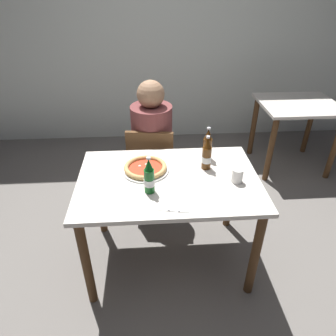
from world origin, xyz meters
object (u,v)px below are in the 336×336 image
beer_bottle_right (207,155)px  paper_cup (237,176)px  dining_table_background (296,117)px  dining_table_main (168,192)px  chair_behind_table (152,165)px  beer_bottle_center (149,178)px  pizza_margherita_near (145,168)px  beer_bottle_left (207,146)px  napkin_with_cutlery (175,202)px  diner_seated (152,152)px

beer_bottle_right → paper_cup: beer_bottle_right is taller
dining_table_background → paper_cup: 1.71m
dining_table_background → dining_table_main: bearing=-138.4°
dining_table_main → paper_cup: bearing=-8.6°
dining_table_background → paper_cup: bearing=-126.8°
chair_behind_table → beer_bottle_center: 0.83m
pizza_margherita_near → dining_table_main: bearing=-34.8°
dining_table_main → chair_behind_table: 0.64m
beer_bottle_left → paper_cup: 0.34m
dining_table_main → pizza_margherita_near: bearing=145.2°
beer_bottle_center → napkin_with_cutlery: 0.21m
dining_table_main → diner_seated: diner_seated is taller
chair_behind_table → beer_bottle_center: bearing=95.4°
dining_table_main → dining_table_background: 1.95m
pizza_margherita_near → chair_behind_table: bearing=84.6°
pizza_margherita_near → beer_bottle_center: bearing=-84.1°
dining_table_main → diner_seated: bearing=98.2°
dining_table_background → pizza_margherita_near: size_ratio=2.51×
diner_seated → dining_table_background: bearing=22.3°
chair_behind_table → dining_table_background: size_ratio=1.06×
diner_seated → beer_bottle_right: size_ratio=4.89×
dining_table_background → napkin_with_cutlery: bearing=-132.9°
dining_table_background → napkin_with_cutlery: 2.12m
diner_seated → beer_bottle_left: bearing=-47.0°
dining_table_main → napkin_with_cutlery: napkin_with_cutlery is taller
beer_bottle_right → beer_bottle_center: bearing=-147.9°
dining_table_main → beer_bottle_left: beer_bottle_left is taller
pizza_margherita_near → napkin_with_cutlery: size_ratio=1.53×
beer_bottle_right → paper_cup: 0.25m
beer_bottle_left → chair_behind_table: bearing=137.2°
diner_seated → beer_bottle_left: diner_seated is taller
napkin_with_cutlery → chair_behind_table: bearing=98.2°
diner_seated → paper_cup: 0.93m
diner_seated → beer_bottle_left: 0.63m
beer_bottle_right → paper_cup: bearing=-46.1°
dining_table_main → beer_bottle_left: 0.44m
dining_table_background → beer_bottle_left: size_ratio=3.24×
beer_bottle_left → beer_bottle_right: 0.13m
dining_table_background → napkin_with_cutlery: napkin_with_cutlery is taller
beer_bottle_center → chair_behind_table: bearing=88.3°
beer_bottle_center → paper_cup: (0.57, 0.07, -0.06)m
dining_table_background → paper_cup: (-1.02, -1.36, 0.21)m
pizza_margherita_near → paper_cup: bearing=-16.2°
diner_seated → dining_table_main: bearing=-81.8°
diner_seated → chair_behind_table: bearing=-100.0°
beer_bottle_center → beer_bottle_right: same height
beer_bottle_left → beer_bottle_center: size_ratio=1.00×
beer_bottle_left → paper_cup: beer_bottle_left is taller
paper_cup → dining_table_main: bearing=171.4°
dining_table_main → paper_cup: size_ratio=12.63×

